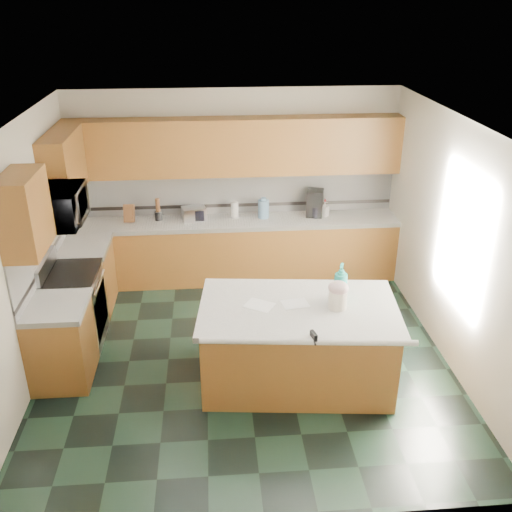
{
  "coord_description": "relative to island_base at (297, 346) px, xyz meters",
  "views": [
    {
      "loc": [
        -0.33,
        -5.53,
        3.9
      ],
      "look_at": [
        0.15,
        0.35,
        1.12
      ],
      "focal_mm": 40.0,
      "sensor_mm": 36.0,
      "label": 1
    }
  ],
  "objects": [
    {
      "name": "treat_jar_knob_end_l",
      "position": [
        0.36,
        -0.05,
        0.77
      ],
      "size": [
        0.04,
        0.04,
        0.04
      ],
      "primitive_type": "sphere",
      "color": "tan",
      "rests_on": "treat_jar_lid"
    },
    {
      "name": "paper_sheet_b",
      "position": [
        -0.4,
        0.06,
        0.49
      ],
      "size": [
        0.36,
        0.34,
        0.0
      ],
      "primitive_type": "cube",
      "rotation": [
        0.0,
        0.0,
        -0.55
      ],
      "color": "white",
      "rests_on": "island_top"
    },
    {
      "name": "soap_back_cap",
      "position": [
        0.76,
        2.54,
        0.72
      ],
      "size": [
        0.02,
        0.02,
        0.03
      ],
      "primitive_type": "cylinder",
      "color": "red",
      "rests_on": "soap_bottle_back"
    },
    {
      "name": "back_base_cab",
      "position": [
        -0.52,
        2.49,
        0.0
      ],
      "size": [
        4.6,
        0.6,
        0.86
      ],
      "primitive_type": "cube",
      "color": "#573617",
      "rests_on": "ground"
    },
    {
      "name": "window_light_proxy",
      "position": [
        1.77,
        0.29,
        1.07
      ],
      "size": [
        0.02,
        1.4,
        1.1
      ],
      "primitive_type": "cube",
      "color": "white",
      "rests_on": "wall_right"
    },
    {
      "name": "coffee_maker",
      "position": [
        0.62,
        2.57,
        0.68
      ],
      "size": [
        0.28,
        0.3,
        0.38
      ],
      "primitive_type": "cube",
      "rotation": [
        0.0,
        0.0,
        -0.26
      ],
      "color": "black",
      "rests_on": "back_countertop"
    },
    {
      "name": "coffee_carafe",
      "position": [
        0.62,
        2.51,
        0.57
      ],
      "size": [
        0.16,
        0.16,
        0.16
      ],
      "primitive_type": "cylinder",
      "color": "black",
      "rests_on": "back_countertop"
    },
    {
      "name": "range_body",
      "position": [
        -2.52,
        0.99,
        0.01
      ],
      "size": [
        0.6,
        0.76,
        0.88
      ],
      "primitive_type": "cube",
      "color": "#B7B7BC",
      "rests_on": "ground"
    },
    {
      "name": "paper_towel_base",
      "position": [
        -0.54,
        2.59,
        0.5
      ],
      "size": [
        0.15,
        0.15,
        0.01
      ],
      "primitive_type": "cylinder",
      "color": "#B7B7BC",
      "rests_on": "back_countertop"
    },
    {
      "name": "left_counter_rear",
      "position": [
        -2.52,
        1.78,
        0.46
      ],
      "size": [
        0.64,
        0.82,
        0.06
      ],
      "primitive_type": "cube",
      "color": "white",
      "rests_on": "left_base_cab_rear"
    },
    {
      "name": "treat_jar_lid",
      "position": [
        0.39,
        -0.05,
        0.72
      ],
      "size": [
        0.21,
        0.21,
        0.13
      ],
      "primitive_type": "ellipsoid",
      "color": "#C6A0A3",
      "rests_on": "treat_jar"
    },
    {
      "name": "range_handle",
      "position": [
        -2.2,
        0.99,
        0.35
      ],
      "size": [
        0.02,
        0.66,
        0.02
      ],
      "primitive_type": "cylinder",
      "rotation": [
        1.57,
        0.0,
        0.0
      ],
      "color": "#B7B7BC",
      "rests_on": "range_body"
    },
    {
      "name": "range_backguard",
      "position": [
        -2.78,
        0.99,
        0.59
      ],
      "size": [
        0.06,
        0.76,
        0.18
      ],
      "primitive_type": "cube",
      "color": "#B7B7BC",
      "rests_on": "range_body"
    },
    {
      "name": "wall_right",
      "position": [
        1.8,
        0.49,
        0.92
      ],
      "size": [
        0.04,
        4.6,
        2.7
      ],
      "primitive_type": "cube",
      "color": "beige",
      "rests_on": "ground"
    },
    {
      "name": "paper_sheet_a",
      "position": [
        -0.03,
        0.06,
        0.49
      ],
      "size": [
        0.3,
        0.24,
        0.0
      ],
      "primitive_type": "cube",
      "rotation": [
        0.0,
        0.0,
        0.17
      ],
      "color": "white",
      "rests_on": "island_top"
    },
    {
      "name": "water_jug_neck",
      "position": [
        -0.13,
        2.55,
        0.77
      ],
      "size": [
        0.07,
        0.07,
        0.04
      ],
      "primitive_type": "cylinder",
      "color": "#6E9DC5",
      "rests_on": "water_jug"
    },
    {
      "name": "toaster_oven_door",
      "position": [
        -1.11,
        2.43,
        0.58
      ],
      "size": [
        0.29,
        0.01,
        0.15
      ],
      "primitive_type": "cube",
      "color": "black",
      "rests_on": "toaster_oven"
    },
    {
      "name": "clamp_body",
      "position": [
        0.05,
        -0.59,
        0.5
      ],
      "size": [
        0.06,
        0.11,
        0.1
      ],
      "primitive_type": "cube",
      "rotation": [
        0.0,
        0.0,
        0.24
      ],
      "color": "black",
      "rests_on": "island_top"
    },
    {
      "name": "knife_block",
      "position": [
        -2.02,
        2.54,
        0.62
      ],
      "size": [
        0.15,
        0.2,
        0.28
      ],
      "primitive_type": "cube",
      "rotation": [
        -0.31,
        0.0,
        -0.06
      ],
      "color": "#472814",
      "rests_on": "back_countertop"
    },
    {
      "name": "left_backsplash",
      "position": [
        -2.81,
        1.04,
        0.81
      ],
      "size": [
        0.02,
        2.3,
        0.63
      ],
      "primitive_type": "cube",
      "color": "silver",
      "rests_on": "wall_left"
    },
    {
      "name": "floor",
      "position": [
        -0.52,
        0.49,
        -0.43
      ],
      "size": [
        4.6,
        4.6,
        0.0
      ],
      "primitive_type": "plane",
      "color": "black",
      "rests_on": "ground"
    },
    {
      "name": "wall_back",
      "position": [
        -0.52,
        2.81,
        0.92
      ],
      "size": [
        4.6,
        0.04,
        2.7
      ],
      "primitive_type": "cube",
      "color": "beige",
      "rests_on": "ground"
    },
    {
      "name": "wall_front",
      "position": [
        -0.52,
        -1.83,
        0.92
      ],
      "size": [
        4.6,
        0.04,
        2.7
      ],
      "primitive_type": "cube",
      "color": "beige",
      "rests_on": "ground"
    },
    {
      "name": "left_base_cab_rear",
      "position": [
        -2.52,
        1.78,
        0.0
      ],
      "size": [
        0.6,
        0.82,
        0.86
      ],
      "primitive_type": "cube",
      "color": "#573617",
      "rests_on": "ground"
    },
    {
      "name": "utensil_bundle",
      "position": [
        -1.62,
        2.57,
        0.72
      ],
      "size": [
        0.06,
        0.06,
        0.19
      ],
      "primitive_type": "cylinder",
      "color": "#472814",
      "rests_on": "utensil_crock"
    },
    {
      "name": "range_cooktop",
      "position": [
        -2.52,
        0.99,
        0.47
      ],
      "size": [
        0.62,
        0.78,
        0.04
      ],
      "primitive_type": "cube",
      "color": "black",
      "rests_on": "range_body"
    },
    {
      "name": "utensil_crock",
      "position": [
        -1.62,
        2.57,
        0.56
      ],
      "size": [
        0.1,
        0.1,
        0.13
      ],
      "primitive_type": "cylinder",
      "color": "black",
      "rests_on": "back_countertop"
    },
    {
      "name": "island_top",
      "position": [
        0.0,
        0.0,
        0.46
      ],
      "size": [
        2.17,
        1.42,
        0.06
      ],
      "primitive_type": "cube",
      "rotation": [
        0.0,
        0.0,
        -0.1
      ],
      "color": "white",
      "rests_on": "island_base"
    },
    {
      "name": "island_base",
      "position": [
        0.0,
        0.0,
        0.0
      ],
      "size": [
        2.06,
        1.31,
        0.86
      ],
      "primitive_type": "cube",
      "rotation": [
        0.0,
        0.0,
        -0.1
      ],
      "color": "#573617",
      "rests_on": "ground"
    },
    {
      "name": "soap_bottle_back",
      "position": [
        0.76,
        2.54,
        0.6
      ],
      "size": [
        0.14,
        0.14,
        0.22
      ],
      "primitive_type": "imported",
      "rotation": [
        0.0,
        0.0,
        0.78
      ],
      "color": "white",
      "rests_on": "back_countertop"
    },
    {
      "name": "treat_jar_knob",
      "position": [
        0.39,
        -0.05,
        0.77
      ],
      "size": [
        0.07,
        0.02,
        0.02
      ],
      "primitive_type": "cylinder",
      "rotation": [
        0.0,
        1.57,
        0.0
      ],
      "color": "tan",
      "rests_on": "treat_jar_lid"
    },
    {
      "name": "back_backsplash",
      "position": [
        -0.52,
        2.77,
        0.81
      ],
      "size": [
        4.6,
        0.02,
        0.63
      ],
      "primitive_type": "cube",
      "color": "silver",
      "rests_on": "back_countertop"
    },
    {
      "name": "microwave",
      "position": [
        -2.52,
        0.99,
        1.3
      ],
      "size": [
        0.5,
        0.73,
        0.41
      ],
      "primitive_type": "imported",
      "rotation": [
        0.0,
        0.0,
        1.57
      ],
      "color": "#B7B7BC",
      "rests_on": "wall_left"
    },
    {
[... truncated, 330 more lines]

